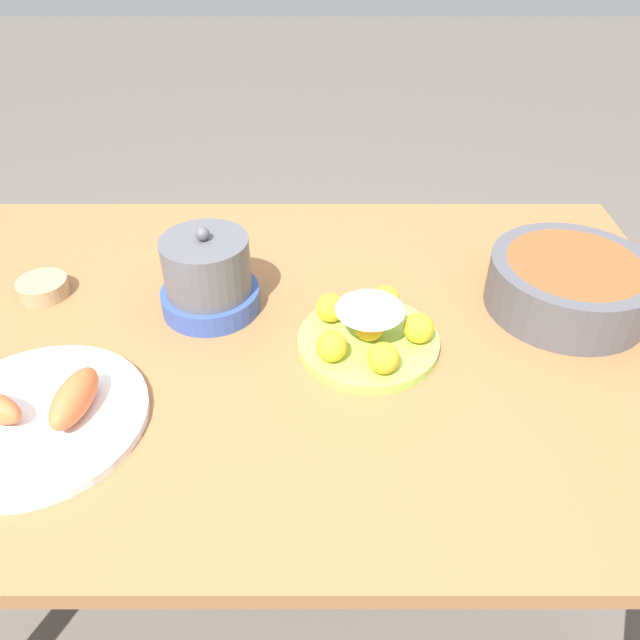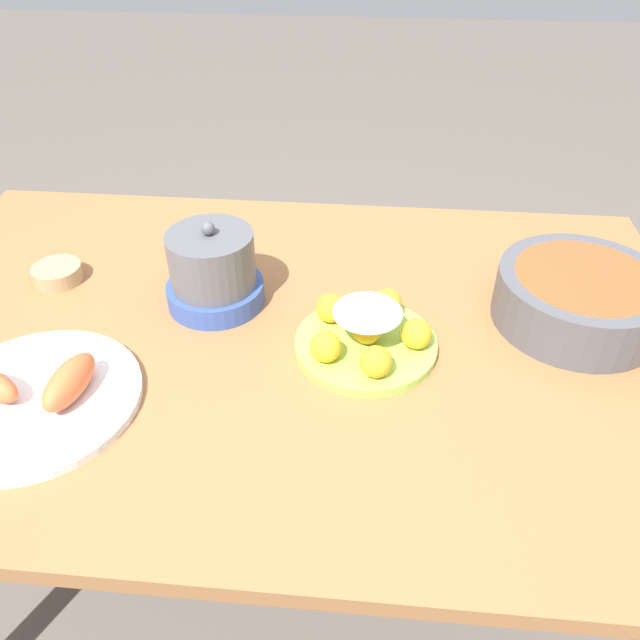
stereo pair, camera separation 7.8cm
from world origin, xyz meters
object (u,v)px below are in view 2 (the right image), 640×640
Objects in this scene: seafood_platter at (36,395)px; cake_plate at (366,335)px; warming_pot at (213,271)px; dining_table at (278,370)px; serving_bowl at (580,297)px; sauce_bowl at (58,273)px.

cake_plate is at bearing 19.46° from seafood_platter.
cake_plate is at bearing -21.12° from warming_pot.
serving_bowl is (0.52, 0.08, 0.14)m from dining_table.
serving_bowl is 0.89m from seafood_platter.
serving_bowl is at bearing 8.33° from dining_table.
dining_table is at bearing -30.36° from warming_pot.
warming_pot is at bearing -179.52° from serving_bowl.
seafood_platter is (-0.33, -0.21, 0.11)m from dining_table.
dining_table is 8.31× the size of warming_pot.
warming_pot reaches higher than dining_table.
serving_bowl reaches higher than seafood_platter.
serving_bowl is at bearing -2.11° from sauce_bowl.
serving_bowl is 0.95m from sauce_bowl.
cake_plate is 0.83× the size of serving_bowl.
dining_table is 4.60× the size of seafood_platter.
sauce_bowl is 0.52× the size of warming_pot.
seafood_platter is 0.35m from warming_pot.
cake_plate is 2.60× the size of sauce_bowl.
serving_bowl reaches higher than sauce_bowl.
warming_pot reaches higher than serving_bowl.
warming_pot is (-0.28, 0.11, 0.04)m from cake_plate.
dining_table is 0.21m from warming_pot.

